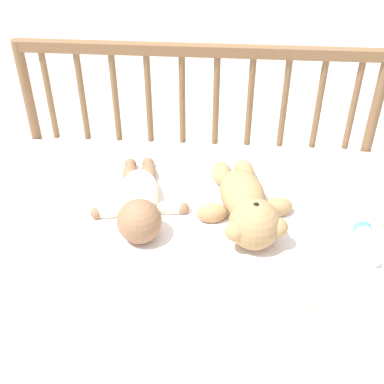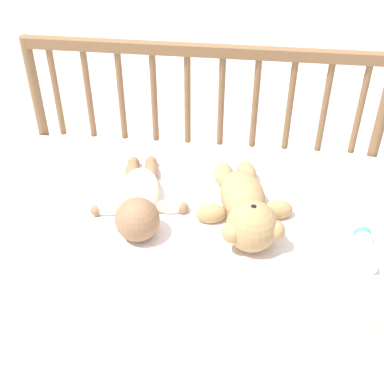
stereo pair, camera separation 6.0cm
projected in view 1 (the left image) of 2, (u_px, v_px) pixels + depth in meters
ground_plane at (192, 305)px, 1.91m from camera, size 12.00×12.00×0.00m
crib_mattress at (192, 261)px, 1.77m from camera, size 1.22×0.68×0.46m
crib_rail at (199, 111)px, 1.83m from camera, size 1.22×0.04×0.82m
blanket at (191, 204)px, 1.63m from camera, size 0.83×0.52×0.01m
teddy_bear at (247, 206)px, 1.54m from camera, size 0.29×0.42×0.15m
baby at (139, 202)px, 1.58m from camera, size 0.31×0.42×0.13m
baby_bottle at (366, 241)px, 1.48m from camera, size 0.05×0.16×0.05m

